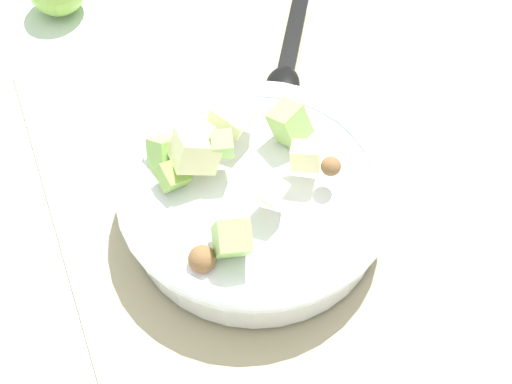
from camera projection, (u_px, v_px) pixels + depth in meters
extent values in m
plane|color=silver|center=(242.00, 211.00, 0.70)|extent=(2.40, 2.40, 0.00)
cube|color=tan|center=(242.00, 210.00, 0.69)|extent=(0.51, 0.34, 0.01)
cylinder|color=white|center=(256.00, 201.00, 0.67)|extent=(0.23, 0.23, 0.05)
torus|color=white|center=(256.00, 186.00, 0.65)|extent=(0.25, 0.25, 0.02)
cube|color=#93C160|center=(232.00, 239.00, 0.59)|extent=(0.04, 0.03, 0.05)
cube|color=beige|center=(195.00, 151.00, 0.63)|extent=(0.04, 0.04, 0.05)
sphere|color=brown|center=(331.00, 166.00, 0.63)|extent=(0.03, 0.03, 0.03)
cube|color=#8CB74C|center=(173.00, 175.00, 0.64)|extent=(0.03, 0.03, 0.03)
cube|color=beige|center=(232.00, 114.00, 0.66)|extent=(0.05, 0.04, 0.04)
cube|color=#A3CC6B|center=(290.00, 123.00, 0.66)|extent=(0.04, 0.04, 0.04)
cube|color=beige|center=(272.00, 190.00, 0.61)|extent=(0.04, 0.03, 0.03)
sphere|color=brown|center=(202.00, 259.00, 0.60)|extent=(0.03, 0.04, 0.03)
cube|color=#93C160|center=(165.00, 154.00, 0.66)|extent=(0.04, 0.04, 0.04)
cube|color=beige|center=(306.00, 156.00, 0.63)|extent=(0.04, 0.03, 0.03)
cube|color=#93C160|center=(222.00, 144.00, 0.63)|extent=(0.03, 0.02, 0.03)
ellipsoid|color=black|center=(282.00, 86.00, 0.77)|extent=(0.07, 0.06, 0.01)
cube|color=black|center=(296.00, 24.00, 0.83)|extent=(0.15, 0.10, 0.01)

